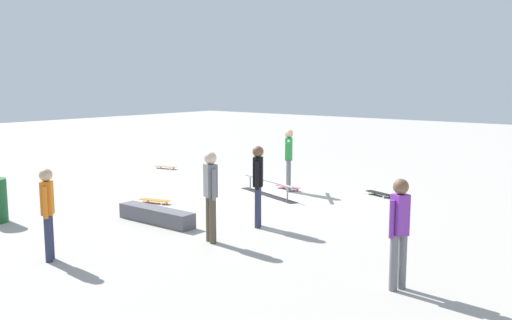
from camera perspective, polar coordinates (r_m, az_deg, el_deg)
name	(u,v)px	position (r m, az deg, el deg)	size (l,w,h in m)	color
ground_plane	(244,198)	(14.21, -1.22, -3.97)	(60.00, 60.00, 0.00)	#ADA89E
grind_rail	(268,189)	(14.50, 1.25, -2.99)	(2.33, 0.98, 0.41)	black
skate_ledge	(156,215)	(11.91, -10.32, -5.69)	(1.98, 0.39, 0.32)	#595960
skater_main	(289,155)	(14.93, 3.41, 0.49)	(0.90, 1.14, 1.71)	slate
skateboard_main	(288,187)	(15.31, 3.30, -2.81)	(0.82, 0.35, 0.09)	#E05993
bystander_orange_shirt	(48,209)	(9.78, -20.85, -4.78)	(0.31, 0.29, 1.57)	#2D3351
bystander_purple_shirt	(399,228)	(8.14, 14.67, -6.82)	(0.26, 0.37, 1.63)	slate
bystander_black_shirt	(258,181)	(11.25, 0.21, -2.24)	(0.29, 0.36, 1.69)	#2D3351
bystander_grey_shirt	(211,191)	(10.21, -4.74, -3.28)	(0.39, 0.27, 1.71)	brown
loose_skateboard_black	(379,193)	(14.79, 12.67, -3.39)	(0.82, 0.44, 0.09)	black
loose_skateboard_orange	(155,200)	(13.82, -10.48, -4.14)	(0.82, 0.42, 0.09)	orange
loose_skateboard_natural	(165,167)	(19.15, -9.40, -0.68)	(0.82, 0.39, 0.09)	tan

